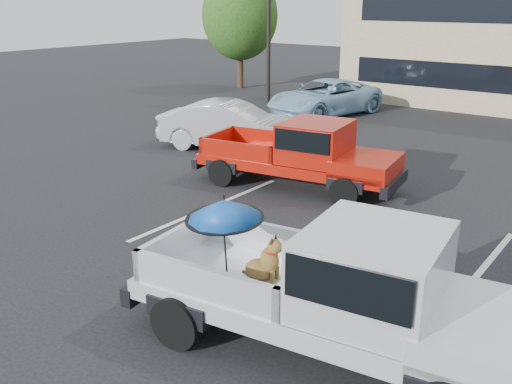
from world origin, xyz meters
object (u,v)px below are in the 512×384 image
tree_left (240,16)px  silver_pickup (353,288)px  blue_suv (324,98)px  red_pickup (310,152)px  silver_sedan (231,126)px

tree_left → silver_pickup: bearing=-48.2°
blue_suv → silver_pickup: bearing=-45.0°
red_pickup → silver_pickup: bearing=-62.5°
tree_left → red_pickup: (12.07, -12.45, -2.79)m
silver_pickup → silver_sedan: size_ratio=1.29×
tree_left → silver_pickup: size_ratio=1.02×
silver_pickup → red_pickup: silver_pickup is taller
silver_pickup → red_pickup: (-4.28, 5.84, -0.11)m
silver_pickup → silver_sedan: 11.46m
red_pickup → silver_sedan: 4.57m
silver_pickup → red_pickup: 7.24m
silver_sedan → blue_suv: (-0.48, 6.67, -0.04)m
silver_sedan → silver_pickup: bearing=-150.8°
silver_sedan → blue_suv: bearing=-13.9°
silver_pickup → red_pickup: size_ratio=1.08×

